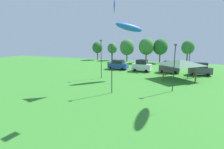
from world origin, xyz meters
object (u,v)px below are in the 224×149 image
kite_flying_5 (129,27)px  treeline_tree_1 (112,48)px  parked_car_second_from_left (142,66)px  treeline_tree_2 (127,47)px  light_post_0 (189,60)px  treeline_tree_5 (188,47)px  light_post_2 (101,57)px  parked_car_third_from_left (169,67)px  park_pavilion (180,62)px  treeline_tree_0 (97,48)px  treeline_tree_4 (160,47)px  parked_car_rightmost_in_row (200,69)px  light_post_1 (112,66)px  kite_flying_3 (114,5)px  light_post_3 (174,65)px  parked_car_leftmost (118,65)px  treeline_tree_3 (146,47)px

kite_flying_5 → treeline_tree_1: bearing=117.8°
parked_car_second_from_left → treeline_tree_2: treeline_tree_2 is taller
treeline_tree_2 → light_post_0: bearing=-47.6°
parked_car_second_from_left → treeline_tree_5: bearing=63.9°
light_post_2 → treeline_tree_5: light_post_2 is taller
parked_car_third_from_left → treeline_tree_5: bearing=79.7°
park_pavilion → treeline_tree_0: 35.02m
light_post_2 → treeline_tree_4: bearing=74.0°
parked_car_rightmost_in_row → treeline_tree_2: (-19.92, 15.78, 3.26)m
treeline_tree_1 → parked_car_third_from_left: bearing=-40.3°
light_post_1 → light_post_2: light_post_2 is taller
park_pavilion → kite_flying_5: bearing=-166.8°
parked_car_rightmost_in_row → light_post_1: light_post_1 is taller
treeline_tree_5 → kite_flying_3: bearing=-101.2°
kite_flying_5 → treeline_tree_1: 28.20m
treeline_tree_1 → light_post_1: bearing=-68.5°
treeline_tree_4 → light_post_3: bearing=-80.0°
light_post_1 → treeline_tree_2: (-7.96, 33.12, 0.87)m
light_post_1 → treeline_tree_5: 34.13m
parked_car_rightmost_in_row → park_pavilion: size_ratio=0.67×
light_post_1 → treeline_tree_0: (-19.01, 34.20, 0.56)m
kite_flying_5 → treeline_tree_4: 24.20m
parked_car_second_from_left → light_post_2: light_post_2 is taller
treeline_tree_5 → parked_car_rightmost_in_row: bearing=-82.1°
light_post_1 → treeline_tree_0: 39.14m
kite_flying_3 → light_post_1: size_ratio=0.22×
treeline_tree_4 → parked_car_rightmost_in_row: bearing=-59.3°
treeline_tree_5 → treeline_tree_0: bearing=176.9°
parked_car_second_from_left → light_post_3: 15.40m
kite_flying_5 → park_pavilion: kite_flying_5 is taller
light_post_2 → treeline_tree_5: bearing=58.9°
treeline_tree_0 → parked_car_leftmost: bearing=-50.4°
kite_flying_5 → light_post_3: kite_flying_5 is taller
kite_flying_3 → treeline_tree_5: kite_flying_3 is taller
kite_flying_5 → parked_car_second_from_left: kite_flying_5 is taller
park_pavilion → treeline_tree_2: (-16.12, 20.98, 1.43)m
parked_car_rightmost_in_row → treeline_tree_3: 20.55m
light_post_1 → light_post_3: (7.47, 3.88, -0.01)m
parked_car_rightmost_in_row → light_post_2: size_ratio=0.63×
light_post_0 → treeline_tree_4: 21.30m
light_post_2 → treeline_tree_4: size_ratio=0.97×
treeline_tree_2 → treeline_tree_5: (17.79, -0.46, 0.28)m
light_post_0 → light_post_3: size_ratio=0.89×
light_post_0 → treeline_tree_3: bearing=121.5°
kite_flying_5 → light_post_1: bearing=-86.2°
kite_flying_3 → parked_car_third_from_left: size_ratio=0.34×
light_post_1 → light_post_0: bearing=54.9°
light_post_3 → parked_car_leftmost: bearing=132.9°
treeline_tree_4 → light_post_2: bearing=-106.0°
light_post_0 → light_post_1: 16.86m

